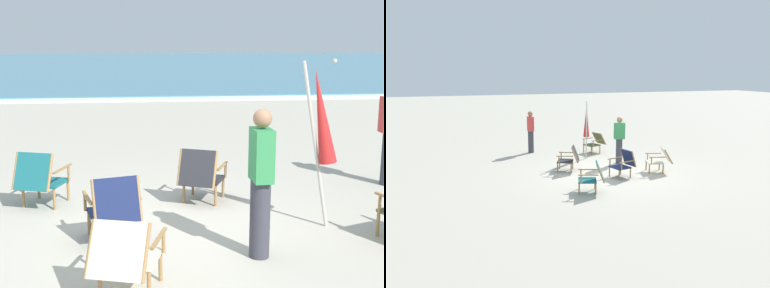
# 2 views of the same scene
# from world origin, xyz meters

# --- Properties ---
(ground_plane) EXTENTS (80.00, 80.00, 0.00)m
(ground_plane) POSITION_xyz_m (0.00, 0.00, 0.00)
(ground_plane) COLOR #B7AF9E
(sea) EXTENTS (80.00, 40.00, 0.10)m
(sea) POSITION_xyz_m (0.00, 33.51, 0.05)
(sea) COLOR teal
(sea) RESTS_ON ground
(surf_band) EXTENTS (80.00, 1.10, 0.06)m
(surf_band) POSITION_xyz_m (0.00, 13.21, 0.03)
(surf_band) COLOR white
(surf_band) RESTS_ON ground
(beach_chair_far_center) EXTENTS (0.77, 0.84, 0.81)m
(beach_chair_far_center) POSITION_xyz_m (-1.62, 1.17, 0.43)
(beach_chair_far_center) COLOR #196066
(beach_chair_far_center) RESTS_ON ground
(beach_chair_mid_center) EXTENTS (0.72, 0.79, 0.82)m
(beach_chair_mid_center) POSITION_xyz_m (-0.55, -0.23, 0.43)
(beach_chair_mid_center) COLOR #19234C
(beach_chair_mid_center) RESTS_ON ground
(beach_chair_front_left) EXTENTS (0.77, 0.90, 0.78)m
(beach_chair_front_left) POSITION_xyz_m (-0.40, -1.57, 0.42)
(beach_chair_front_left) COLOR beige
(beach_chair_front_left) RESTS_ON ground
(beach_chair_front_right) EXTENTS (0.80, 0.86, 0.81)m
(beach_chair_front_right) POSITION_xyz_m (0.63, 1.12, 0.43)
(beach_chair_front_right) COLOR #28282D
(beach_chair_front_right) RESTS_ON ground
(umbrella_furled_red) EXTENTS (0.49, 0.33, 2.10)m
(umbrella_furled_red) POSITION_xyz_m (1.98, 0.07, 1.37)
(umbrella_furled_red) COLOR #B7B2A8
(umbrella_furled_red) RESTS_ON ground
(person_by_waterline) EXTENTS (0.22, 0.35, 1.63)m
(person_by_waterline) POSITION_xyz_m (1.03, -0.80, 0.84)
(person_by_waterline) COLOR #383842
(person_by_waterline) RESTS_ON ground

